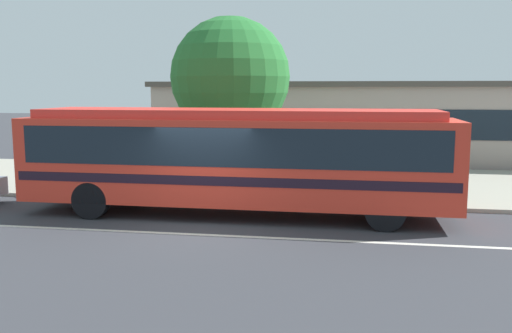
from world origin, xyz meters
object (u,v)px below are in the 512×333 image
object	(u,v)px
pedestrian_walking_along_curb	(327,170)
street_tree_near_stop	(230,77)
pedestrian_waiting_near_sign	(119,158)
bus_stop_sign	(388,146)
transit_bus	(236,154)

from	to	relation	value
pedestrian_walking_along_curb	street_tree_near_stop	world-z (taller)	street_tree_near_stop
pedestrian_waiting_near_sign	pedestrian_walking_along_curb	world-z (taller)	pedestrian_waiting_near_sign
bus_stop_sign	street_tree_near_stop	xyz separation A→B (m)	(-5.27, 2.86, 2.05)
transit_bus	street_tree_near_stop	xyz separation A→B (m)	(-1.11, 4.51, 2.17)
bus_stop_sign	street_tree_near_stop	bearing A→B (deg)	151.54
pedestrian_waiting_near_sign	street_tree_near_stop	xyz separation A→B (m)	(3.81, 1.00, 2.80)
pedestrian_walking_along_curb	bus_stop_sign	distance (m)	1.95
transit_bus	bus_stop_sign	xyz separation A→B (m)	(4.16, 1.65, 0.12)
bus_stop_sign	street_tree_near_stop	distance (m)	6.34
transit_bus	bus_stop_sign	size ratio (longest dim) A/B	4.39
pedestrian_walking_along_curb	bus_stop_sign	world-z (taller)	bus_stop_sign
bus_stop_sign	street_tree_near_stop	size ratio (longest dim) A/B	0.46
pedestrian_waiting_near_sign	pedestrian_walking_along_curb	distance (m)	7.49
pedestrian_waiting_near_sign	pedestrian_walking_along_curb	xyz separation A→B (m)	(7.34, -1.47, -0.04)
pedestrian_waiting_near_sign	pedestrian_walking_along_curb	size ratio (longest dim) A/B	1.04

